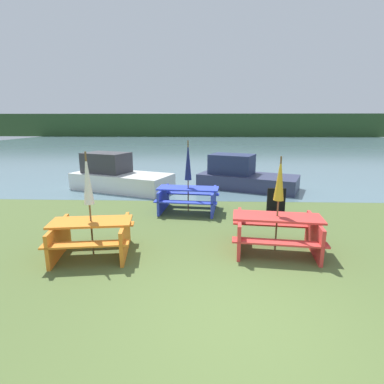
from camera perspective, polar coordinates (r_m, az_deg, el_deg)
name	(u,v)px	position (r m, az deg, el deg)	size (l,w,h in m)	color
ground_plane	(242,323)	(4.61, 9.48, -23.38)	(60.00, 60.00, 0.00)	#516633
water	(208,145)	(35.25, 3.11, 8.90)	(60.00, 50.00, 0.00)	slate
far_treeline	(207,125)	(55.14, 2.81, 12.60)	(80.00, 1.60, 4.00)	#284723
picnic_table_orange	(92,234)	(6.63, -18.52, -7.60)	(1.81, 1.60, 0.74)	orange
picnic_table_red	(276,230)	(6.71, 15.75, -6.95)	(2.00, 1.59, 0.78)	red
picnic_table_blue	(188,197)	(9.26, -0.74, -0.91)	(1.99, 1.57, 0.75)	blue
umbrella_white	(87,180)	(6.32, -19.29, 2.20)	(0.20, 0.20, 2.17)	brown
umbrella_gold	(280,180)	(6.43, 16.36, 2.19)	(0.22, 0.22, 2.05)	brown
umbrella_navy	(188,161)	(9.05, -0.76, 5.88)	(0.21, 0.21, 2.18)	brown
boat	(118,176)	(12.62, -13.94, 2.92)	(4.36, 3.02, 1.48)	silver
boat_second	(243,176)	(12.68, 9.70, 2.99)	(4.32, 3.13, 1.39)	#333856
signboard	(276,200)	(9.54, 15.73, -1.50)	(0.55, 0.08, 0.75)	black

